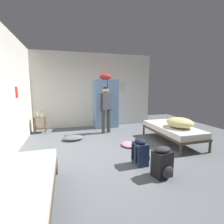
{
  "coord_description": "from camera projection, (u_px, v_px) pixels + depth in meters",
  "views": [
    {
      "loc": [
        -1.13,
        -3.71,
        1.59
      ],
      "look_at": [
        0.0,
        0.28,
        0.95
      ],
      "focal_mm": 26.45,
      "sensor_mm": 36.0,
      "label": 1
    }
  ],
  "objects": [
    {
      "name": "room_backdrop",
      "position": [
        60.0,
        92.0,
        4.76
      ],
      "size": [
        4.76,
        5.71,
        2.88
      ],
      "color": "silver",
      "rests_on": "ground_plane"
    },
    {
      "name": "water_bottle",
      "position": [
        37.0,
        114.0,
        5.65
      ],
      "size": [
        0.06,
        0.06,
        0.23
      ],
      "color": "#B2DBEA",
      "rests_on": "shelf_unit"
    },
    {
      "name": "backpack_navy",
      "position": [
        141.0,
        152.0,
        3.38
      ],
      "size": [
        0.35,
        0.33,
        0.55
      ],
      "color": "navy",
      "rests_on": "ground_plane"
    },
    {
      "name": "locker_bank",
      "position": [
        106.0,
        103.0,
        6.46
      ],
      "size": [
        0.9,
        0.55,
        2.07
      ],
      "color": "#7A9ECC",
      "rests_on": "ground_plane"
    },
    {
      "name": "person_traveler",
      "position": [
        106.0,
        105.0,
        5.61
      ],
      "size": [
        0.48,
        0.31,
        1.59
      ],
      "color": "#3D3833",
      "rests_on": "ground_plane"
    },
    {
      "name": "lotion_bottle",
      "position": [
        41.0,
        114.0,
        5.64
      ],
      "size": [
        0.06,
        0.06,
        0.18
      ],
      "color": "beige",
      "rests_on": "shelf_unit"
    },
    {
      "name": "bed_left_front",
      "position": [
        15.0,
        188.0,
        1.99
      ],
      "size": [
        0.9,
        1.9,
        0.49
      ],
      "color": "#473828",
      "rests_on": "ground_plane"
    },
    {
      "name": "clothes_pile_pink",
      "position": [
        129.0,
        144.0,
        4.47
      ],
      "size": [
        0.41,
        0.49,
        0.08
      ],
      "color": "pink",
      "rests_on": "ground_plane"
    },
    {
      "name": "shelf_unit",
      "position": [
        40.0,
        123.0,
        5.7
      ],
      "size": [
        0.38,
        0.3,
        0.57
      ],
      "color": "brown",
      "rests_on": "ground_plane"
    },
    {
      "name": "backpack_black",
      "position": [
        163.0,
        163.0,
        2.92
      ],
      "size": [
        0.36,
        0.38,
        0.55
      ],
      "color": "black",
      "rests_on": "ground_plane"
    },
    {
      "name": "ground_plane",
      "position": [
        115.0,
        152.0,
        4.08
      ],
      "size": [
        9.04,
        9.04,
        0.0
      ],
      "primitive_type": "plane",
      "color": "slate"
    },
    {
      "name": "bed_right",
      "position": [
        172.0,
        129.0,
        4.71
      ],
      "size": [
        0.9,
        1.9,
        0.49
      ],
      "color": "#473828",
      "rests_on": "ground_plane"
    },
    {
      "name": "clothes_pile_grey",
      "position": [
        73.0,
        138.0,
        4.97
      ],
      "size": [
        0.59,
        0.46,
        0.13
      ],
      "color": "slate",
      "rests_on": "ground_plane"
    },
    {
      "name": "bedding_heap",
      "position": [
        180.0,
        123.0,
        4.47
      ],
      "size": [
        0.66,
        0.78,
        0.27
      ],
      "color": "#D1C67F",
      "rests_on": "bed_right"
    }
  ]
}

